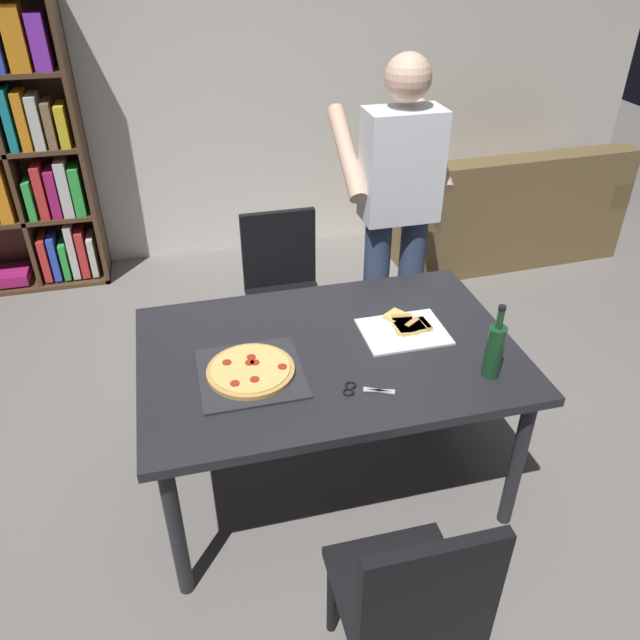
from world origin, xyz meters
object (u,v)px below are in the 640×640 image
Objects in this scene: chair_far_side at (283,283)px; wine_bottle at (494,350)px; chair_near_camera at (412,600)px; dining_table at (329,363)px; couch at (500,215)px; pepperoni_pizza_on_tray at (251,371)px; kitchen_scissors at (360,389)px; person_serving_pizza at (397,208)px.

chair_far_side is 2.85× the size of wine_bottle.
dining_table is at bearing 90.00° from chair_near_camera.
chair_near_camera is at bearing -122.46° from couch.
wine_bottle is (0.57, 0.69, 0.36)m from chair_near_camera.
pepperoni_pizza_on_tray is at bearing -165.41° from dining_table.
dining_table is 0.30m from kitchen_scissors.
dining_table is 1.02m from chair_near_camera.
chair_far_side is at bearing 72.75° from pepperoni_pizza_on_tray.
chair_near_camera is at bearing -90.00° from chair_far_side.
wine_bottle is at bearing -3.33° from kitchen_scissors.
pepperoni_pizza_on_tray is at bearing -137.21° from couch.
chair_far_side reaches higher than pepperoni_pizza_on_tray.
kitchen_scissors is at bearing -129.21° from couch.
person_serving_pizza reaches higher than pepperoni_pizza_on_tray.
chair_far_side is at bearing 90.00° from chair_near_camera.
wine_bottle reaches higher than pepperoni_pizza_on_tray.
couch is at bearing 59.95° from wine_bottle.
chair_far_side is 0.52× the size of couch.
person_serving_pizza reaches higher than dining_table.
chair_far_side is 1.17m from pepperoni_pizza_on_tray.
wine_bottle is at bearing -29.06° from dining_table.
person_serving_pizza is 8.86× the size of kitchen_scissors.
kitchen_scissors is (0.39, -0.20, -0.01)m from pepperoni_pizza_on_tray.
dining_table is 0.90× the size of couch.
chair_far_side is (0.00, 1.00, -0.17)m from dining_table.
dining_table is at bearing -126.03° from person_serving_pizza.
pepperoni_pizza_on_tray is at bearing 152.93° from kitchen_scissors.
couch is (1.90, 2.99, -0.21)m from chair_near_camera.
chair_far_side is (0.00, 2.01, 0.00)m from chair_near_camera.
chair_near_camera reaches higher than dining_table.
person_serving_pizza reaches higher than wine_bottle.
wine_bottle is at bearing -14.10° from pepperoni_pizza_on_tray.
wine_bottle is (-0.00, -1.10, -0.13)m from person_serving_pizza.
dining_table is at bearing -133.76° from couch.
chair_near_camera is 3.55m from couch.
dining_table is 1.02m from chair_far_side.
pepperoni_pizza_on_tray is 0.44m from kitchen_scissors.
dining_table is 3.84× the size of pepperoni_pizza_on_tray.
pepperoni_pizza_on_tray is at bearing -136.20° from person_serving_pizza.
kitchen_scissors reaches higher than dining_table.
couch is 5.48× the size of wine_bottle.
wine_bottle is (-1.33, -2.30, 0.57)m from couch.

